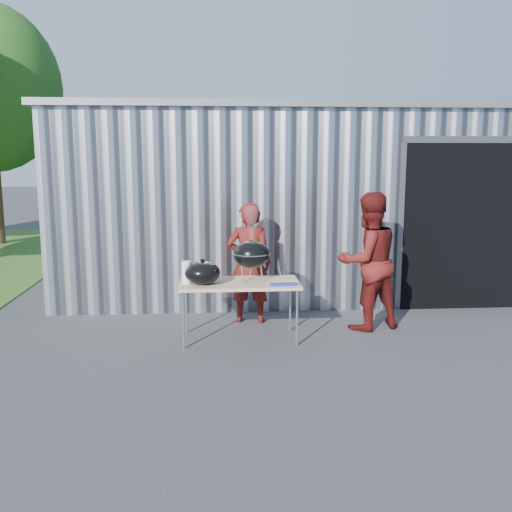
{
  "coord_description": "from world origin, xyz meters",
  "views": [
    {
      "loc": [
        -0.7,
        -6.58,
        2.3
      ],
      "look_at": [
        -0.18,
        0.57,
        1.05
      ],
      "focal_mm": 40.0,
      "sensor_mm": 36.0,
      "label": 1
    }
  ],
  "objects": [
    {
      "name": "ground",
      "position": [
        0.0,
        0.0,
        0.0
      ],
      "size": [
        80.0,
        80.0,
        0.0
      ],
      "primitive_type": "plane",
      "color": "#323234"
    },
    {
      "name": "foil_box",
      "position": [
        0.12,
        0.16,
        0.78
      ],
      "size": [
        0.32,
        0.05,
        0.06
      ],
      "color": "#1A1CAE",
      "rests_on": "folding_table"
    },
    {
      "name": "paper_towels",
      "position": [
        -1.06,
        0.36,
        0.89
      ],
      "size": [
        0.12,
        0.12,
        0.28
      ],
      "primitive_type": "cylinder",
      "color": "white",
      "rests_on": "folding_table"
    },
    {
      "name": "folding_table",
      "position": [
        -0.4,
        0.41,
        0.71
      ],
      "size": [
        1.5,
        0.75,
        0.75
      ],
      "color": "tan",
      "rests_on": "ground"
    },
    {
      "name": "person_bystander",
      "position": [
        1.34,
        0.78,
        0.92
      ],
      "size": [
        1.08,
        0.95,
        1.84
      ],
      "primitive_type": "imported",
      "rotation": [
        0.0,
        0.0,
        3.48
      ],
      "color": "#571411",
      "rests_on": "ground"
    },
    {
      "name": "white_tub",
      "position": [
        -0.95,
        0.65,
        0.8
      ],
      "size": [
        0.2,
        0.15,
        0.1
      ],
      "primitive_type": "cube",
      "color": "white",
      "rests_on": "folding_table"
    },
    {
      "name": "person_cook",
      "position": [
        -0.23,
        1.2,
        0.85
      ],
      "size": [
        0.66,
        0.48,
        1.69
      ],
      "primitive_type": "imported",
      "rotation": [
        0.0,
        0.0,
        3.01
      ],
      "color": "#571411",
      "rests_on": "ground"
    },
    {
      "name": "grill_lid",
      "position": [
        -0.86,
        0.31,
        0.89
      ],
      "size": [
        0.44,
        0.44,
        0.32
      ],
      "color": "black",
      "rests_on": "folding_table"
    },
    {
      "name": "building",
      "position": [
        0.92,
        4.59,
        1.54
      ],
      "size": [
        8.2,
        6.2,
        3.1
      ],
      "color": "silver",
      "rests_on": "ground"
    },
    {
      "name": "kettle_grill",
      "position": [
        -0.25,
        0.44,
        1.16
      ],
      "size": [
        0.48,
        0.48,
        0.95
      ],
      "color": "black",
      "rests_on": "folding_table"
    }
  ]
}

